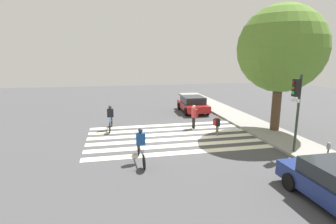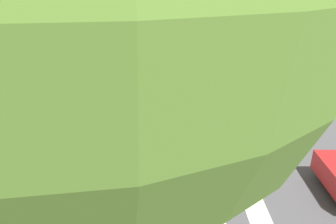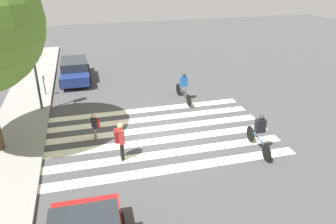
% 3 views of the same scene
% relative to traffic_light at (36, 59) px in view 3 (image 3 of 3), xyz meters
% --- Properties ---
extents(ground_plane, '(60.00, 60.00, 0.00)m').
position_rel_traffic_light_xyz_m(ground_plane, '(-4.09, -5.25, -2.77)').
color(ground_plane, '#444447').
extents(sidewalk_curb, '(36.00, 2.50, 0.14)m').
position_rel_traffic_light_xyz_m(sidewalk_curb, '(-4.09, 1.00, -2.70)').
color(sidewalk_curb, gray).
rests_on(sidewalk_curb, ground_plane).
extents(crosswalk_stripes, '(6.09, 10.00, 0.01)m').
position_rel_traffic_light_xyz_m(crosswalk_stripes, '(-4.09, -5.25, -2.77)').
color(crosswalk_stripes, '#F2EDCC').
rests_on(crosswalk_stripes, ground_plane).
extents(traffic_light, '(0.60, 0.50, 3.96)m').
position_rel_traffic_light_xyz_m(traffic_light, '(0.00, 0.00, 0.00)').
color(traffic_light, '#283828').
rests_on(traffic_light, ground_plane).
extents(parking_meter, '(0.15, 0.15, 1.30)m').
position_rel_traffic_light_xyz_m(parking_meter, '(2.10, 0.10, -1.80)').
color(parking_meter, '#283828').
rests_on(parking_meter, ground_plane).
extents(pedestrian_child_with_backpack, '(0.45, 0.38, 1.60)m').
position_rel_traffic_light_xyz_m(pedestrian_child_with_backpack, '(-5.69, -3.29, -1.83)').
color(pedestrian_child_with_backpack, black).
rests_on(pedestrian_child_with_backpack, ground_plane).
extents(pedestrian_adult_yellow_jacket, '(0.37, 0.35, 1.24)m').
position_rel_traffic_light_xyz_m(pedestrian_adult_yellow_jacket, '(-3.82, -2.42, -2.05)').
color(pedestrian_adult_yellow_jacket, '#6B6051').
rests_on(pedestrian_adult_yellow_jacket, ground_plane).
extents(cyclist_mid_street, '(2.47, 0.41, 1.62)m').
position_rel_traffic_light_xyz_m(cyclist_mid_street, '(-0.55, -7.46, -1.91)').
color(cyclist_mid_street, black).
rests_on(cyclist_mid_street, ground_plane).
extents(cyclist_far_lane, '(2.26, 0.42, 1.65)m').
position_rel_traffic_light_xyz_m(cyclist_far_lane, '(-6.47, -8.85, -1.90)').
color(cyclist_far_lane, black).
rests_on(cyclist_far_lane, ground_plane).
extents(car_parked_far_curb, '(4.45, 1.91, 1.38)m').
position_rel_traffic_light_xyz_m(car_parked_far_curb, '(4.56, -1.61, -2.06)').
color(car_parked_far_curb, navy).
rests_on(car_parked_far_curb, ground_plane).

